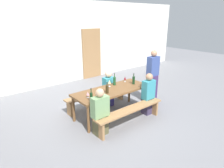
# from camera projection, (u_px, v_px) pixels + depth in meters

# --- Properties ---
(ground_plane) EXTENTS (24.00, 24.00, 0.00)m
(ground_plane) POSITION_uv_depth(u_px,v_px,m) (112.00, 115.00, 5.51)
(ground_plane) COLOR slate
(back_wall) EXTENTS (14.00, 0.20, 3.20)m
(back_wall) POSITION_uv_depth(u_px,v_px,m) (54.00, 44.00, 7.54)
(back_wall) COLOR silver
(back_wall) RESTS_ON ground
(wooden_door) EXTENTS (0.90, 0.06, 2.10)m
(wooden_door) POSITION_uv_depth(u_px,v_px,m) (92.00, 54.00, 8.59)
(wooden_door) COLOR #9E7247
(wooden_door) RESTS_ON ground
(tasting_table) EXTENTS (2.13, 0.81, 0.75)m
(tasting_table) POSITION_uv_depth(u_px,v_px,m) (112.00, 92.00, 5.30)
(tasting_table) COLOR brown
(tasting_table) RESTS_ON ground
(bench_near) EXTENTS (2.03, 0.30, 0.45)m
(bench_near) POSITION_uv_depth(u_px,v_px,m) (130.00, 112.00, 4.88)
(bench_near) COLOR #9E7247
(bench_near) RESTS_ON ground
(bench_far) EXTENTS (2.03, 0.30, 0.45)m
(bench_far) POSITION_uv_depth(u_px,v_px,m) (97.00, 95.00, 5.91)
(bench_far) COLOR #9E7247
(bench_far) RESTS_ON ground
(wine_bottle_0) EXTENTS (0.07, 0.07, 0.34)m
(wine_bottle_0) POSITION_uv_depth(u_px,v_px,m) (114.00, 81.00, 5.57)
(wine_bottle_0) COLOR #194723
(wine_bottle_0) RESTS_ON tasting_table
(wine_bottle_1) EXTENTS (0.07, 0.07, 0.32)m
(wine_bottle_1) POSITION_uv_depth(u_px,v_px,m) (134.00, 80.00, 5.64)
(wine_bottle_1) COLOR #143319
(wine_bottle_1) RESTS_ON tasting_table
(wine_bottle_2) EXTENTS (0.08, 0.08, 0.29)m
(wine_bottle_2) POSITION_uv_depth(u_px,v_px,m) (107.00, 89.00, 4.98)
(wine_bottle_2) COLOR #332814
(wine_bottle_2) RESTS_ON tasting_table
(wine_bottle_3) EXTENTS (0.07, 0.07, 0.33)m
(wine_bottle_3) POSITION_uv_depth(u_px,v_px,m) (91.00, 97.00, 4.46)
(wine_bottle_3) COLOR #143319
(wine_bottle_3) RESTS_ON tasting_table
(wine_glass_0) EXTENTS (0.08, 0.08, 0.19)m
(wine_glass_0) POSITION_uv_depth(u_px,v_px,m) (109.00, 82.00, 5.44)
(wine_glass_0) COLOR silver
(wine_glass_0) RESTS_ON tasting_table
(wine_glass_1) EXTENTS (0.08, 0.08, 0.15)m
(wine_glass_1) POSITION_uv_depth(u_px,v_px,m) (88.00, 94.00, 4.70)
(wine_glass_1) COLOR silver
(wine_glass_1) RESTS_ON tasting_table
(wine_glass_2) EXTENTS (0.07, 0.07, 0.16)m
(wine_glass_2) POSITION_uv_depth(u_px,v_px,m) (125.00, 78.00, 5.85)
(wine_glass_2) COLOR silver
(wine_glass_2) RESTS_ON tasting_table
(seated_guest_near_0) EXTENTS (0.40, 0.24, 1.11)m
(seated_guest_near_0) POSITION_uv_depth(u_px,v_px,m) (100.00, 113.00, 4.46)
(seated_guest_near_0) COLOR brown
(seated_guest_near_0) RESTS_ON ground
(seated_guest_near_1) EXTENTS (0.35, 0.24, 1.16)m
(seated_guest_near_1) POSITION_uv_depth(u_px,v_px,m) (148.00, 95.00, 5.42)
(seated_guest_near_1) COLOR #3A314D
(seated_guest_near_1) RESTS_ON ground
(seated_guest_far_0) EXTENTS (0.32, 0.24, 1.11)m
(seated_guest_far_0) POSITION_uv_depth(u_px,v_px,m) (108.00, 88.00, 5.94)
(seated_guest_far_0) COLOR navy
(seated_guest_far_0) RESTS_ON ground
(standing_host) EXTENTS (0.37, 0.24, 1.66)m
(standing_host) POSITION_uv_depth(u_px,v_px,m) (152.00, 79.00, 6.00)
(standing_host) COLOR #3B2A56
(standing_host) RESTS_ON ground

